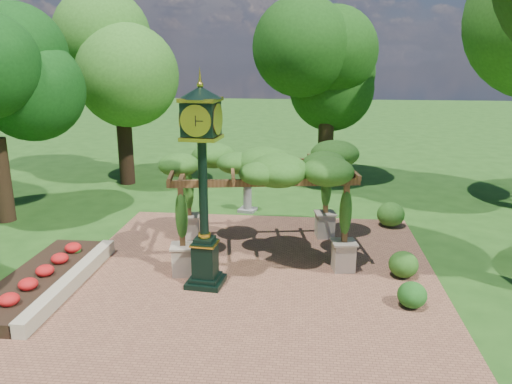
# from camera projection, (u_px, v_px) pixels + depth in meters

# --- Properties ---
(ground) EXTENTS (120.00, 120.00, 0.00)m
(ground) POSITION_uv_depth(u_px,v_px,m) (245.00, 307.00, 12.03)
(ground) COLOR #1E4714
(ground) RESTS_ON ground
(brick_plaza) EXTENTS (10.00, 12.00, 0.04)m
(brick_plaza) POSITION_uv_depth(u_px,v_px,m) (250.00, 288.00, 12.98)
(brick_plaza) COLOR brown
(brick_plaza) RESTS_ON ground
(border_wall) EXTENTS (0.35, 5.00, 0.40)m
(border_wall) POSITION_uv_depth(u_px,v_px,m) (72.00, 282.00, 12.92)
(border_wall) COLOR #C6B793
(border_wall) RESTS_ON ground
(flower_bed) EXTENTS (1.50, 5.00, 0.36)m
(flower_bed) POSITION_uv_depth(u_px,v_px,m) (39.00, 281.00, 13.02)
(flower_bed) COLOR red
(flower_bed) RESTS_ON ground
(pedestal_clock) EXTENTS (1.13, 1.13, 5.23)m
(pedestal_clock) POSITION_uv_depth(u_px,v_px,m) (203.00, 170.00, 12.33)
(pedestal_clock) COLOR black
(pedestal_clock) RESTS_ON brick_plaza
(pergola) EXTENTS (5.62, 4.03, 3.25)m
(pergola) POSITION_uv_depth(u_px,v_px,m) (261.00, 169.00, 14.50)
(pergola) COLOR tan
(pergola) RESTS_ON brick_plaza
(sundial) EXTENTS (0.74, 0.74, 1.14)m
(sundial) POSITION_uv_depth(u_px,v_px,m) (247.00, 199.00, 19.31)
(sundial) COLOR gray
(sundial) RESTS_ON ground
(shrub_front) EXTENTS (0.89, 0.89, 0.63)m
(shrub_front) POSITION_uv_depth(u_px,v_px,m) (412.00, 295.00, 11.87)
(shrub_front) COLOR #1B5217
(shrub_front) RESTS_ON brick_plaza
(shrub_mid) EXTENTS (0.97, 0.97, 0.72)m
(shrub_mid) POSITION_uv_depth(u_px,v_px,m) (403.00, 264.00, 13.50)
(shrub_mid) COLOR #255317
(shrub_mid) RESTS_ON brick_plaza
(shrub_back) EXTENTS (1.14, 1.14, 0.86)m
(shrub_back) POSITION_uv_depth(u_px,v_px,m) (391.00, 214.00, 17.52)
(shrub_back) COLOR #31681E
(shrub_back) RESTS_ON brick_plaza
(tree_west_far) EXTENTS (4.07, 4.07, 7.98)m
(tree_west_far) POSITION_uv_depth(u_px,v_px,m) (120.00, 65.00, 22.25)
(tree_west_far) COLOR black
(tree_west_far) RESTS_ON ground
(tree_north) EXTENTS (4.45, 4.45, 7.41)m
(tree_north) POSITION_uv_depth(u_px,v_px,m) (328.00, 74.00, 22.35)
(tree_north) COLOR #2E2112
(tree_north) RESTS_ON ground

